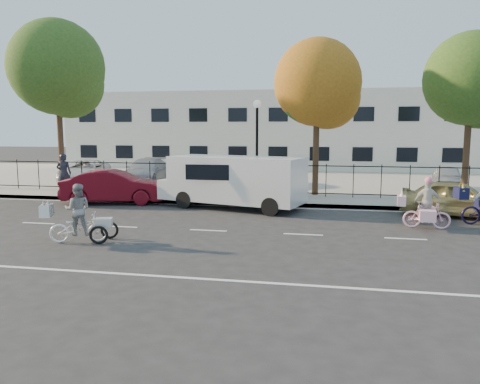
% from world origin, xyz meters
% --- Properties ---
extents(ground, '(120.00, 120.00, 0.00)m').
position_xyz_m(ground, '(0.00, 0.00, 0.00)').
color(ground, '#333334').
extents(road_markings, '(60.00, 9.52, 0.01)m').
position_xyz_m(road_markings, '(0.00, 0.00, 0.01)').
color(road_markings, silver).
rests_on(road_markings, ground).
extents(curb, '(60.00, 0.10, 0.15)m').
position_xyz_m(curb, '(0.00, 5.05, 0.07)').
color(curb, '#A8A399').
rests_on(curb, ground).
extents(sidewalk, '(60.00, 2.20, 0.15)m').
position_xyz_m(sidewalk, '(0.00, 6.10, 0.07)').
color(sidewalk, '#A8A399').
rests_on(sidewalk, ground).
extents(parking_lot, '(60.00, 15.60, 0.15)m').
position_xyz_m(parking_lot, '(0.00, 15.00, 0.07)').
color(parking_lot, '#A8A399').
rests_on(parking_lot, ground).
extents(iron_fence, '(58.00, 0.06, 1.50)m').
position_xyz_m(iron_fence, '(0.00, 7.20, 0.90)').
color(iron_fence, black).
rests_on(iron_fence, sidewalk).
extents(building, '(34.00, 10.00, 6.00)m').
position_xyz_m(building, '(0.00, 25.00, 3.00)').
color(building, silver).
rests_on(building, ground).
extents(lamppost, '(0.36, 0.36, 4.33)m').
position_xyz_m(lamppost, '(0.50, 6.80, 3.11)').
color(lamppost, black).
rests_on(lamppost, sidewalk).
extents(street_sign, '(0.85, 0.06, 1.80)m').
position_xyz_m(street_sign, '(-1.85, 6.80, 1.42)').
color(street_sign, black).
rests_on(street_sign, sidewalk).
extents(zebra_trike, '(1.96, 1.22, 1.68)m').
position_xyz_m(zebra_trike, '(-3.23, -2.17, 0.65)').
color(zebra_trike, white).
rests_on(zebra_trike, ground).
extents(unicorn_bike, '(1.70, 1.19, 1.69)m').
position_xyz_m(unicorn_bike, '(6.84, 1.65, 0.63)').
color(unicorn_bike, '#FFC2DA').
rests_on(unicorn_bike, ground).
extents(white_van, '(6.31, 3.38, 2.10)m').
position_xyz_m(white_van, '(-0.06, 4.23, 1.16)').
color(white_van, white).
rests_on(white_van, ground).
extents(red_sedan, '(4.62, 2.46, 1.45)m').
position_xyz_m(red_sedan, '(-5.35, 4.50, 0.72)').
color(red_sedan, '#560915').
rests_on(red_sedan, ground).
extents(gold_sedan, '(4.17, 2.29, 1.35)m').
position_xyz_m(gold_sedan, '(8.37, 4.03, 0.67)').
color(gold_sedan, tan).
rests_on(gold_sedan, ground).
extents(pedestrian, '(0.78, 0.61, 1.89)m').
position_xyz_m(pedestrian, '(-8.73, 6.14, 1.10)').
color(pedestrian, black).
rests_on(pedestrian, sidewalk).
extents(lot_car_a, '(2.19, 4.77, 1.35)m').
position_xyz_m(lot_car_a, '(-6.51, 10.92, 0.83)').
color(lot_car_a, '#9FA1A7').
rests_on(lot_car_a, parking_lot).
extents(lot_car_b, '(3.12, 4.99, 1.29)m').
position_xyz_m(lot_car_b, '(-9.99, 10.33, 0.79)').
color(lot_car_b, silver).
rests_on(lot_car_b, parking_lot).
extents(lot_car_c, '(2.33, 4.40, 1.38)m').
position_xyz_m(lot_car_c, '(-0.26, 10.71, 0.84)').
color(lot_car_c, '#48494F').
rests_on(lot_car_c, parking_lot).
extents(lot_car_d, '(2.06, 3.79, 1.22)m').
position_xyz_m(lot_car_d, '(9.57, 10.78, 0.76)').
color(lot_car_d, '#A8AAAF').
rests_on(lot_car_d, parking_lot).
extents(tree_west, '(4.64, 4.64, 8.51)m').
position_xyz_m(tree_west, '(-9.39, 7.36, 5.96)').
color(tree_west, '#442D1D').
rests_on(tree_west, ground).
extents(tree_mid, '(3.97, 3.97, 7.27)m').
position_xyz_m(tree_mid, '(3.24, 7.86, 5.09)').
color(tree_mid, '#442D1D').
rests_on(tree_mid, ground).
extents(tree_east, '(4.00, 4.00, 7.34)m').
position_xyz_m(tree_east, '(9.76, 7.95, 5.14)').
color(tree_east, '#442D1D').
rests_on(tree_east, ground).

